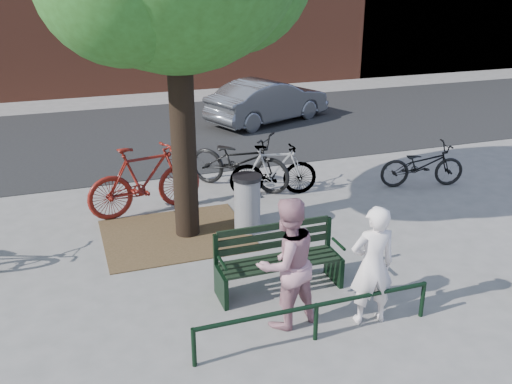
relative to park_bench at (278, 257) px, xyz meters
name	(u,v)px	position (x,y,z in m)	size (l,w,h in m)	color
ground	(279,290)	(0.00, -0.08, -0.48)	(90.00, 90.00, 0.00)	gray
dirt_pit	(176,235)	(-1.00, 2.12, -0.47)	(2.40, 2.00, 0.02)	brown
road	(165,134)	(0.00, 8.42, -0.47)	(40.00, 7.00, 0.01)	black
park_bench	(278,257)	(0.00, 0.00, 0.00)	(1.74, 0.54, 0.97)	black
guard_railing	(316,311)	(0.00, -1.28, -0.08)	(3.06, 0.06, 0.51)	black
person_left	(372,265)	(0.81, -1.13, 0.31)	(0.58, 0.38, 1.58)	white
person_right	(287,263)	(-0.21, -0.82, 0.37)	(0.83, 0.64, 1.70)	#B47B87
litter_bin	(247,203)	(0.20, 1.92, 0.03)	(0.49, 0.49, 1.00)	gray
bicycle_b	(145,180)	(-1.30, 3.26, 0.16)	(0.60, 2.14, 1.28)	#62130E
bicycle_c	(239,161)	(0.68, 3.90, 0.10)	(0.77, 2.20, 1.16)	black
bicycle_d	(273,170)	(1.19, 3.29, 0.04)	(0.49, 1.73, 1.04)	gray
bicycle_e	(422,165)	(4.25, 2.77, -0.02)	(0.60, 1.73, 0.91)	black
parked_car	(268,101)	(3.09, 8.70, 0.14)	(1.32, 3.77, 1.24)	slate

